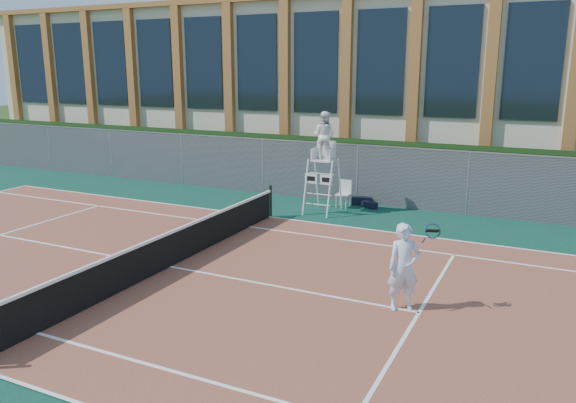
% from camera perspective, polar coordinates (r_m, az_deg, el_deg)
% --- Properties ---
extents(ground, '(120.00, 120.00, 0.00)m').
position_cam_1_polar(ground, '(14.79, -11.91, -6.60)').
color(ground, '#233814').
extents(apron, '(36.00, 20.00, 0.01)m').
position_cam_1_polar(apron, '(15.54, -9.67, -5.48)').
color(apron, '#0C3629').
rests_on(apron, ground).
extents(tennis_court, '(23.77, 10.97, 0.02)m').
position_cam_1_polar(tennis_court, '(14.78, -11.92, -6.52)').
color(tennis_court, brown).
rests_on(tennis_court, apron).
extents(tennis_net, '(0.10, 11.30, 1.10)m').
position_cam_1_polar(tennis_net, '(14.62, -12.02, -4.62)').
color(tennis_net, black).
rests_on(tennis_net, ground).
extents(fence, '(40.00, 0.06, 2.20)m').
position_cam_1_polar(fence, '(21.88, 2.08, 3.17)').
color(fence, '#595E60').
rests_on(fence, ground).
extents(hedge, '(40.00, 1.40, 2.20)m').
position_cam_1_polar(hedge, '(22.96, 3.28, 3.65)').
color(hedge, black).
rests_on(hedge, ground).
extents(building, '(45.00, 10.60, 8.22)m').
position_cam_1_polar(building, '(30.15, 9.29, 11.64)').
color(building, beige).
rests_on(building, ground).
extents(umpire_chair, '(1.00, 1.54, 3.59)m').
position_cam_1_polar(umpire_chair, '(19.53, 3.69, 6.43)').
color(umpire_chair, white).
rests_on(umpire_chair, ground).
extents(plastic_chair, '(0.49, 0.49, 1.01)m').
position_cam_1_polar(plastic_chair, '(20.58, 5.73, 1.05)').
color(plastic_chair, silver).
rests_on(plastic_chair, apron).
extents(sports_bag_near, '(0.77, 0.53, 0.31)m').
position_cam_1_polar(sports_bag_near, '(21.10, 7.44, 0.08)').
color(sports_bag_near, black).
rests_on(sports_bag_near, apron).
extents(sports_bag_far, '(0.63, 0.46, 0.23)m').
position_cam_1_polar(sports_bag_far, '(20.64, 8.28, -0.35)').
color(sports_bag_far, black).
rests_on(sports_bag_far, apron).
extents(tennis_player, '(1.09, 0.84, 1.86)m').
position_cam_1_polar(tennis_player, '(11.97, 11.69, -6.51)').
color(tennis_player, silver).
rests_on(tennis_player, tennis_court).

